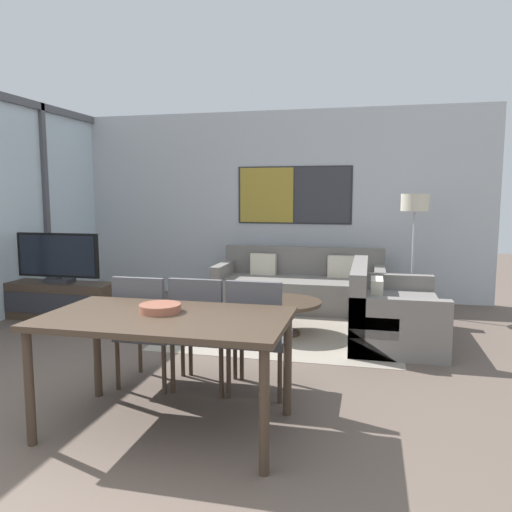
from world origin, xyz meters
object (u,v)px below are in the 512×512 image
object	(u,v)px
floor_lamp	(415,212)
sofa_main	(300,288)
coffee_table	(283,309)
fruit_bowl	(160,307)
television	(58,258)
dining_chair_left	(146,325)
dining_chair_centre	(201,327)
tv_console	(60,301)
dining_chair_right	(257,331)
dining_table	(166,327)
sofa_side	(387,315)

from	to	relation	value
floor_lamp	sofa_main	bearing A→B (deg)	177.03
coffee_table	fruit_bowl	xyz separation A→B (m)	(-0.43, -2.34, 0.52)
television	sofa_main	world-z (taller)	television
television	dining_chair_left	xyz separation A→B (m)	(2.05, -1.82, -0.26)
television	dining_chair_left	size ratio (longest dim) A/B	1.21
dining_chair_centre	floor_lamp	bearing A→B (deg)	58.84
floor_lamp	tv_console	bearing A→B (deg)	-163.92
tv_console	dining_chair_right	world-z (taller)	dining_chair_right
television	dining_chair_centre	xyz separation A→B (m)	(2.51, -1.79, -0.26)
coffee_table	floor_lamp	bearing A→B (deg)	41.64
dining_table	dining_chair_left	size ratio (longest dim) A/B	1.75
sofa_side	dining_table	xyz separation A→B (m)	(-1.50, -2.50, 0.43)
tv_console	television	xyz separation A→B (m)	(0.00, 0.00, 0.54)
coffee_table	dining_chair_right	world-z (taller)	dining_chair_right
dining_chair_left	tv_console	bearing A→B (deg)	138.39
tv_console	coffee_table	world-z (taller)	tv_console
sofa_side	television	bearing A→B (deg)	90.17
sofa_side	fruit_bowl	distance (m)	2.93
tv_console	coffee_table	size ratio (longest dim) A/B	1.61
television	dining_table	world-z (taller)	television
sofa_main	dining_chair_left	world-z (taller)	dining_chair_left
tv_console	dining_chair_right	xyz separation A→B (m)	(2.97, -1.79, 0.28)
coffee_table	dining_chair_right	distance (m)	1.74
dining_chair_left	dining_chair_right	world-z (taller)	same
fruit_bowl	sofa_side	bearing A→B (deg)	57.01
sofa_side	fruit_bowl	bearing A→B (deg)	147.01
sofa_side	dining_chair_right	bearing A→B (deg)	150.07
dining_table	dining_chair_centre	xyz separation A→B (m)	(0.00, 0.70, -0.18)
dining_chair_left	floor_lamp	xyz separation A→B (m)	(2.30, 3.07, 0.83)
sofa_main	fruit_bowl	distance (m)	3.80
sofa_side	floor_lamp	bearing A→B (deg)	-15.40
sofa_main	dining_table	world-z (taller)	sofa_main
television	sofa_side	world-z (taller)	television
fruit_bowl	dining_chair_centre	bearing A→B (deg)	83.34
television	sofa_main	bearing A→B (deg)	24.87
dining_table	fruit_bowl	bearing A→B (deg)	131.47
fruit_bowl	coffee_table	bearing A→B (deg)	79.59
coffee_table	dining_chair_centre	world-z (taller)	dining_chair_centre
sofa_main	dining_chair_right	distance (m)	3.13
sofa_main	floor_lamp	bearing A→B (deg)	-2.97
coffee_table	floor_lamp	world-z (taller)	floor_lamp
dining_table	dining_chair_right	world-z (taller)	dining_chair_right
tv_console	sofa_main	bearing A→B (deg)	24.89
floor_lamp	coffee_table	bearing A→B (deg)	-138.36
tv_console	sofa_main	size ratio (longest dim) A/B	0.61
dining_chair_left	fruit_bowl	size ratio (longest dim) A/B	3.29
dining_chair_right	fruit_bowl	xyz separation A→B (m)	(-0.53, -0.61, 0.30)
dining_chair_left	floor_lamp	distance (m)	3.92
television	sofa_main	xyz separation A→B (m)	(2.87, 1.33, -0.50)
dining_table	dining_chair_centre	size ratio (longest dim) A/B	1.75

